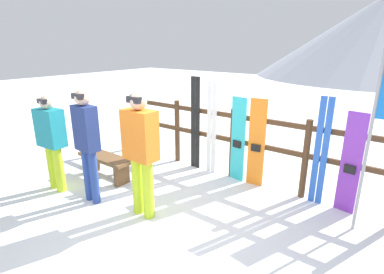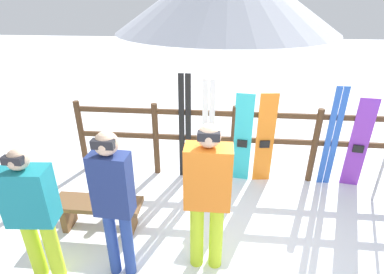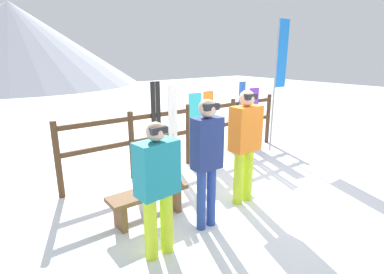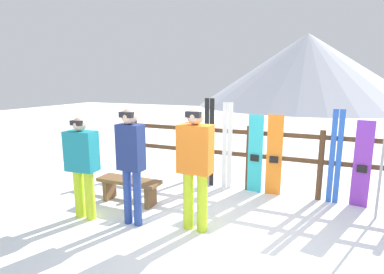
# 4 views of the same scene
# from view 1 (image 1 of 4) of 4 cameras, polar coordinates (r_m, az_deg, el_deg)

# --- Properties ---
(ground_plane) EXTENTS (40.00, 40.00, 0.00)m
(ground_plane) POSITION_cam_1_polar(r_m,az_deg,el_deg) (4.28, -6.13, -16.05)
(ground_plane) COLOR white
(fence) EXTENTS (5.26, 0.10, 1.27)m
(fence) POSITION_cam_1_polar(r_m,az_deg,el_deg) (5.38, 7.76, -0.11)
(fence) COLOR #4C331E
(fence) RESTS_ON ground
(bench) EXTENTS (1.14, 0.36, 0.43)m
(bench) POSITION_cam_1_polar(r_m,az_deg,el_deg) (5.62, -16.15, -4.61)
(bench) COLOR brown
(bench) RESTS_ON ground
(person_teal) EXTENTS (0.49, 0.30, 1.59)m
(person_teal) POSITION_cam_1_polar(r_m,az_deg,el_deg) (5.30, -25.21, -0.14)
(person_teal) COLOR #B7D826
(person_teal) RESTS_ON ground
(person_navy) EXTENTS (0.39, 0.23, 1.74)m
(person_navy) POSITION_cam_1_polar(r_m,az_deg,el_deg) (4.64, -19.43, -0.11)
(person_navy) COLOR navy
(person_navy) RESTS_ON ground
(person_orange) EXTENTS (0.47, 0.26, 1.76)m
(person_orange) POSITION_cam_1_polar(r_m,az_deg,el_deg) (4.07, -9.77, -1.98)
(person_orange) COLOR #B7D826
(person_orange) RESTS_ON ground
(ski_pair_black) EXTENTS (0.20, 0.02, 1.78)m
(ski_pair_black) POSITION_cam_1_polar(r_m,az_deg,el_deg) (5.71, 0.64, 2.55)
(ski_pair_black) COLOR black
(ski_pair_black) RESTS_ON ground
(ski_pair_white) EXTENTS (0.20, 0.02, 1.71)m
(ski_pair_white) POSITION_cam_1_polar(r_m,az_deg,el_deg) (5.52, 3.77, 1.59)
(ski_pair_white) COLOR white
(ski_pair_white) RESTS_ON ground
(snowboard_cyan) EXTENTS (0.29, 0.09, 1.50)m
(snowboard_cyan) POSITION_cam_1_polar(r_m,az_deg,el_deg) (5.28, 8.71, -0.56)
(snowboard_cyan) COLOR #2DBFCC
(snowboard_cyan) RESTS_ON ground
(snowboard_orange) EXTENTS (0.29, 0.08, 1.51)m
(snowboard_orange) POSITION_cam_1_polar(r_m,az_deg,el_deg) (5.12, 12.20, -1.21)
(snowboard_orange) COLOR orange
(snowboard_orange) RESTS_ON ground
(ski_pair_blue) EXTENTS (0.19, 0.02, 1.65)m
(ski_pair_blue) POSITION_cam_1_polar(r_m,az_deg,el_deg) (4.80, 23.35, -2.65)
(ski_pair_blue) COLOR blue
(ski_pair_blue) RESTS_ON ground
(snowboard_purple) EXTENTS (0.27, 0.09, 1.48)m
(snowboard_purple) POSITION_cam_1_polar(r_m,az_deg,el_deg) (4.76, 27.99, -4.59)
(snowboard_purple) COLOR purple
(snowboard_purple) RESTS_ON ground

